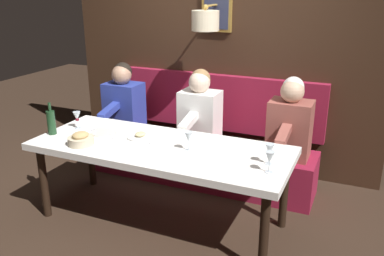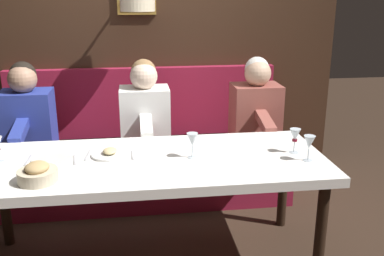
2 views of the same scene
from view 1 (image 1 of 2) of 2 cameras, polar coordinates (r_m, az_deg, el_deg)
ground_plane at (r=3.87m, az=-4.17°, el=-12.65°), size 12.00×12.00×0.00m
dining_table at (r=3.56m, az=-4.43°, el=-3.40°), size 0.90×2.25×0.74m
banquette_bench at (r=4.47m, az=1.07°, el=-4.69°), size 0.52×2.45×0.45m
back_wall_panel at (r=4.67m, az=3.91°, el=10.94°), size 0.59×3.65×2.90m
diner_nearest at (r=4.01m, az=13.47°, el=0.93°), size 0.60×0.40×0.79m
diner_near at (r=4.26m, az=1.14°, el=2.53°), size 0.60×0.40×0.79m
diner_middle at (r=4.68m, az=-9.49°, el=3.82°), size 0.60×0.40×0.79m
place_setting_0 at (r=3.89m, az=-12.04°, el=-0.62°), size 0.24×0.32×0.01m
place_setting_1 at (r=3.72m, az=-7.17°, el=-1.12°), size 0.24×0.32×0.05m
wine_glass_0 at (r=3.17m, az=10.71°, el=-3.01°), size 0.07×0.07×0.16m
wine_glass_1 at (r=3.03m, az=10.74°, el=-4.07°), size 0.07×0.07×0.16m
wine_glass_2 at (r=4.05m, az=-15.69°, el=1.52°), size 0.07×0.07×0.16m
wine_glass_3 at (r=3.37m, az=-0.49°, el=-1.30°), size 0.07×0.07×0.16m
wine_bottle at (r=3.96m, az=-18.96°, el=0.79°), size 0.08×0.08×0.30m
bread_bowl at (r=3.65m, az=-15.20°, el=-1.53°), size 0.22×0.22×0.12m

